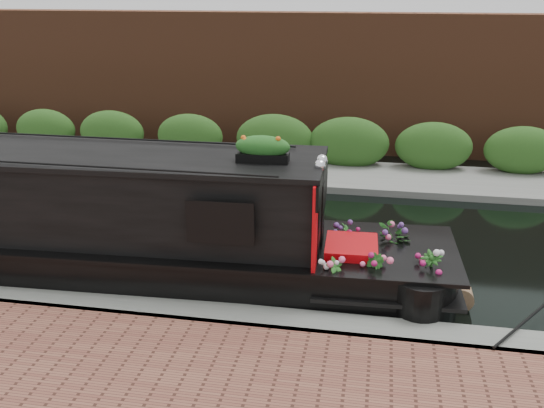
# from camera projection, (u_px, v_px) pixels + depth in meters

# --- Properties ---
(ground) EXTENTS (80.00, 80.00, 0.00)m
(ground) POSITION_uv_depth(u_px,v_px,m) (221.00, 236.00, 12.14)
(ground) COLOR black
(ground) RESTS_ON ground
(near_bank_coping) EXTENTS (40.00, 0.60, 0.50)m
(near_bank_coping) POSITION_uv_depth(u_px,v_px,m) (164.00, 321.00, 9.09)
(near_bank_coping) COLOR slate
(near_bank_coping) RESTS_ON ground
(far_bank_path) EXTENTS (40.00, 2.40, 0.34)m
(far_bank_path) POSITION_uv_depth(u_px,v_px,m) (262.00, 175.00, 16.02)
(far_bank_path) COLOR slate
(far_bank_path) RESTS_ON ground
(far_hedge) EXTENTS (40.00, 1.10, 2.80)m
(far_hedge) POSITION_uv_depth(u_px,v_px,m) (268.00, 165.00, 16.85)
(far_hedge) COLOR #29551C
(far_hedge) RESTS_ON ground
(far_brick_wall) EXTENTS (40.00, 1.00, 8.00)m
(far_brick_wall) POSITION_uv_depth(u_px,v_px,m) (281.00, 147.00, 18.79)
(far_brick_wall) COLOR brown
(far_brick_wall) RESTS_ON ground
(narrowboat) EXTENTS (12.19, 2.57, 2.84)m
(narrowboat) POSITION_uv_depth(u_px,v_px,m) (74.00, 229.00, 10.29)
(narrowboat) COLOR black
(narrowboat) RESTS_ON ground
(rope_fender) EXTENTS (0.38, 0.35, 0.38)m
(rope_fender) POSITION_uv_depth(u_px,v_px,m) (460.00, 296.00, 9.44)
(rope_fender) COLOR #836345
(rope_fender) RESTS_ON ground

